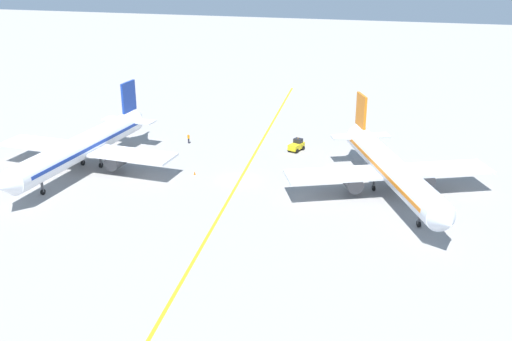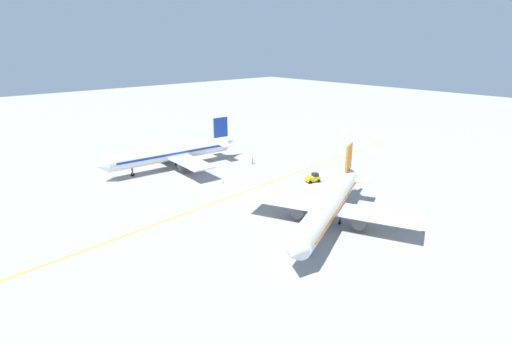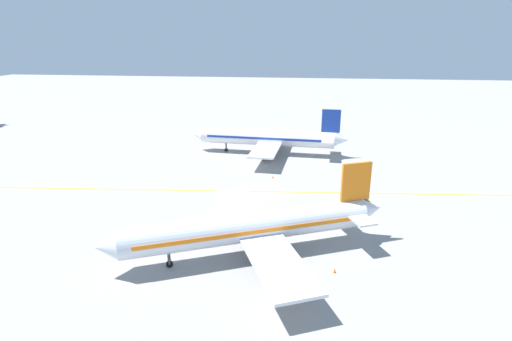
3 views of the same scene
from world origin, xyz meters
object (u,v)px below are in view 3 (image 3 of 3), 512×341
baggage_tug_white (361,203)px  ground_crew_worker (344,166)px  airplane_at_gate (253,227)px  traffic_cone_mid_apron (335,271)px  traffic_cone_near_nose (273,177)px  airplane_adjacent_stand (269,138)px

baggage_tug_white → ground_crew_worker: (18.48, 0.97, 0.01)m
airplane_at_gate → ground_crew_worker: 37.03m
airplane_at_gate → traffic_cone_mid_apron: size_ratio=61.32×
baggage_tug_white → traffic_cone_near_nose: baggage_tug_white is taller
traffic_cone_near_nose → airplane_adjacent_stand: bearing=8.0°
baggage_tug_white → ground_crew_worker: size_ratio=1.98×
airplane_at_gate → ground_crew_worker: size_ratio=20.07×
baggage_tug_white → traffic_cone_near_nose: 19.16m
ground_crew_worker → traffic_cone_mid_apron: (-37.05, 4.13, -0.63)m
airplane_at_gate → baggage_tug_white: 21.81m
ground_crew_worker → traffic_cone_near_nose: size_ratio=3.05×
airplane_at_gate → traffic_cone_mid_apron: 10.72m
airplane_at_gate → traffic_cone_near_nose: bearing=-0.2°
traffic_cone_near_nose → traffic_cone_mid_apron: size_ratio=1.00×
airplane_at_gate → ground_crew_worker: (34.22, -13.88, -2.80)m
baggage_tug_white → airplane_at_gate: bearing=136.7°
ground_crew_worker → traffic_cone_mid_apron: 37.29m
airplane_adjacent_stand → traffic_cone_near_nose: size_ratio=64.62×
airplane_at_gate → traffic_cone_near_nose: (27.96, -0.11, -3.43)m
airplane_at_gate → airplane_adjacent_stand: (44.43, 2.21, 0.00)m
airplane_adjacent_stand → baggage_tug_white: bearing=-149.3°
baggage_tug_white → ground_crew_worker: bearing=3.0°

